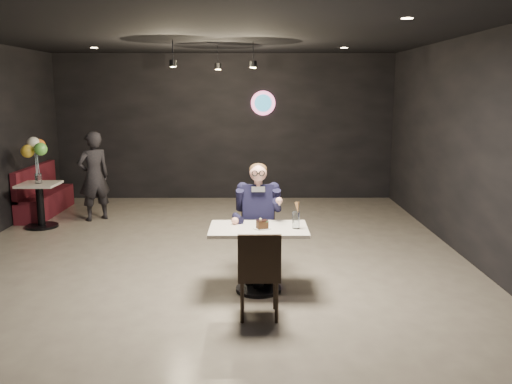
{
  "coord_description": "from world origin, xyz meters",
  "views": [
    {
      "loc": [
        0.62,
        -6.82,
        2.27
      ],
      "look_at": [
        0.64,
        -0.33,
        1.04
      ],
      "focal_mm": 38.0,
      "sensor_mm": 36.0,
      "label": 1
    }
  ],
  "objects_px": {
    "chair_near": "(259,273)",
    "passerby": "(94,176)",
    "seated_man": "(258,218)",
    "balloon_vase": "(38,178)",
    "side_table": "(40,205)",
    "booth_bench": "(45,190)",
    "chair_far": "(258,239)",
    "sundae_glass": "(296,220)",
    "main_table": "(259,259)"
  },
  "relations": [
    {
      "from": "chair_near",
      "to": "balloon_vase",
      "type": "relative_size",
      "value": 5.67
    },
    {
      "from": "booth_bench",
      "to": "balloon_vase",
      "type": "bearing_deg",
      "value": -73.3
    },
    {
      "from": "sundae_glass",
      "to": "main_table",
      "type": "bearing_deg",
      "value": 174.16
    },
    {
      "from": "main_table",
      "to": "sundae_glass",
      "type": "xyz_separation_m",
      "value": [
        0.42,
        -0.04,
        0.47
      ]
    },
    {
      "from": "chair_near",
      "to": "passerby",
      "type": "height_order",
      "value": "passerby"
    },
    {
      "from": "seated_man",
      "to": "side_table",
      "type": "distance_m",
      "value": 4.34
    },
    {
      "from": "main_table",
      "to": "side_table",
      "type": "distance_m",
      "value": 4.65
    },
    {
      "from": "main_table",
      "to": "passerby",
      "type": "height_order",
      "value": "passerby"
    },
    {
      "from": "main_table",
      "to": "sundae_glass",
      "type": "height_order",
      "value": "sundae_glass"
    },
    {
      "from": "side_table",
      "to": "balloon_vase",
      "type": "xyz_separation_m",
      "value": [
        0.0,
        0.0,
        0.45
      ]
    },
    {
      "from": "balloon_vase",
      "to": "main_table",
      "type": "bearing_deg",
      "value": -39.02
    },
    {
      "from": "passerby",
      "to": "seated_man",
      "type": "bearing_deg",
      "value": 95.66
    },
    {
      "from": "chair_far",
      "to": "chair_near",
      "type": "bearing_deg",
      "value": -90.0
    },
    {
      "from": "seated_man",
      "to": "balloon_vase",
      "type": "bearing_deg",
      "value": 146.65
    },
    {
      "from": "seated_man",
      "to": "balloon_vase",
      "type": "distance_m",
      "value": 4.33
    },
    {
      "from": "chair_far",
      "to": "seated_man",
      "type": "bearing_deg",
      "value": 0.0
    },
    {
      "from": "passerby",
      "to": "chair_near",
      "type": "bearing_deg",
      "value": 85.68
    },
    {
      "from": "chair_far",
      "to": "passerby",
      "type": "relative_size",
      "value": 0.59
    },
    {
      "from": "main_table",
      "to": "chair_far",
      "type": "bearing_deg",
      "value": 90.0
    },
    {
      "from": "chair_near",
      "to": "side_table",
      "type": "bearing_deg",
      "value": 134.29
    },
    {
      "from": "main_table",
      "to": "side_table",
      "type": "xyz_separation_m",
      "value": [
        -3.61,
        2.93,
        0.01
      ]
    },
    {
      "from": "main_table",
      "to": "passerby",
      "type": "xyz_separation_m",
      "value": [
        -2.86,
        3.46,
        0.41
      ]
    },
    {
      "from": "sundae_glass",
      "to": "passerby",
      "type": "relative_size",
      "value": 0.12
    },
    {
      "from": "sundae_glass",
      "to": "side_table",
      "type": "relative_size",
      "value": 0.25
    },
    {
      "from": "chair_near",
      "to": "passerby",
      "type": "relative_size",
      "value": 0.59
    },
    {
      "from": "side_table",
      "to": "seated_man",
      "type": "bearing_deg",
      "value": -33.35
    },
    {
      "from": "main_table",
      "to": "sundae_glass",
      "type": "relative_size",
      "value": 5.85
    },
    {
      "from": "booth_bench",
      "to": "chair_far",
      "type": "bearing_deg",
      "value": -40.8
    },
    {
      "from": "passerby",
      "to": "main_table",
      "type": "bearing_deg",
      "value": 90.73
    },
    {
      "from": "balloon_vase",
      "to": "passerby",
      "type": "distance_m",
      "value": 0.93
    },
    {
      "from": "main_table",
      "to": "chair_near",
      "type": "height_order",
      "value": "chair_near"
    },
    {
      "from": "sundae_glass",
      "to": "chair_near",
      "type": "bearing_deg",
      "value": -122.37
    },
    {
      "from": "main_table",
      "to": "seated_man",
      "type": "distance_m",
      "value": 0.65
    },
    {
      "from": "sundae_glass",
      "to": "side_table",
      "type": "height_order",
      "value": "sundae_glass"
    },
    {
      "from": "booth_bench",
      "to": "passerby",
      "type": "xyz_separation_m",
      "value": [
        1.06,
        -0.47,
        0.33
      ]
    },
    {
      "from": "seated_man",
      "to": "passerby",
      "type": "relative_size",
      "value": 0.92
    },
    {
      "from": "chair_far",
      "to": "sundae_glass",
      "type": "relative_size",
      "value": 4.89
    },
    {
      "from": "main_table",
      "to": "balloon_vase",
      "type": "distance_m",
      "value": 4.67
    },
    {
      "from": "chair_near",
      "to": "booth_bench",
      "type": "bearing_deg",
      "value": 129.62
    },
    {
      "from": "main_table",
      "to": "balloon_vase",
      "type": "xyz_separation_m",
      "value": [
        -3.61,
        2.93,
        0.46
      ]
    },
    {
      "from": "side_table",
      "to": "passerby",
      "type": "distance_m",
      "value": 1.01
    },
    {
      "from": "side_table",
      "to": "balloon_vase",
      "type": "relative_size",
      "value": 4.69
    },
    {
      "from": "booth_bench",
      "to": "seated_man",
      "type": "bearing_deg",
      "value": -40.8
    },
    {
      "from": "seated_man",
      "to": "sundae_glass",
      "type": "distance_m",
      "value": 0.73
    },
    {
      "from": "chair_far",
      "to": "booth_bench",
      "type": "bearing_deg",
      "value": 139.2
    },
    {
      "from": "chair_near",
      "to": "side_table",
      "type": "height_order",
      "value": "chair_near"
    },
    {
      "from": "side_table",
      "to": "passerby",
      "type": "height_order",
      "value": "passerby"
    },
    {
      "from": "sundae_glass",
      "to": "passerby",
      "type": "xyz_separation_m",
      "value": [
        -3.27,
        3.5,
        -0.06
      ]
    },
    {
      "from": "chair_far",
      "to": "passerby",
      "type": "height_order",
      "value": "passerby"
    },
    {
      "from": "seated_man",
      "to": "sundae_glass",
      "type": "height_order",
      "value": "seated_man"
    }
  ]
}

